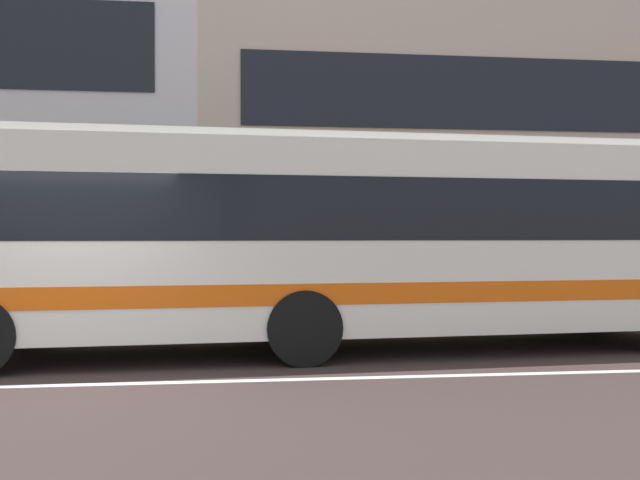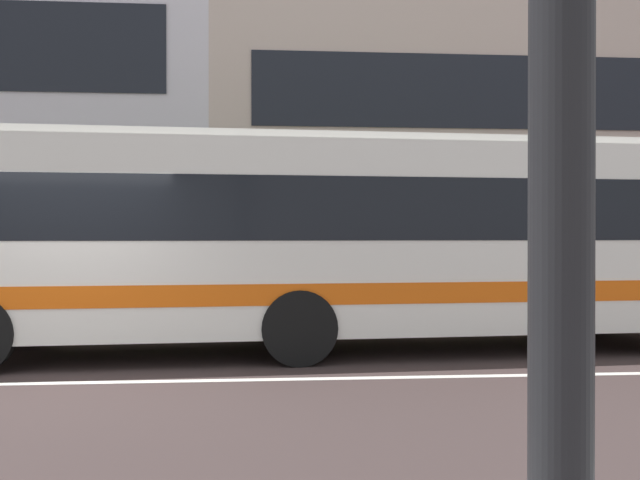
# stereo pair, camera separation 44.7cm
# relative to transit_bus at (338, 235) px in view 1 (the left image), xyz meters

# --- Properties ---
(ground_plane) EXTENTS (160.00, 160.00, 0.00)m
(ground_plane) POSITION_rel_transit_bus_xyz_m (-3.49, -2.10, -1.72)
(ground_plane) COLOR #3B2E2D
(lane_centre_line) EXTENTS (60.00, 0.16, 0.01)m
(lane_centre_line) POSITION_rel_transit_bus_xyz_m (-3.49, -2.10, -1.72)
(lane_centre_line) COLOR silver
(lane_centre_line) RESTS_ON ground_plane
(hedge_row_far) EXTENTS (16.60, 1.10, 1.10)m
(hedge_row_far) POSITION_rel_transit_bus_xyz_m (-1.89, 3.36, -1.17)
(hedge_row_far) COLOR #2E531D
(hedge_row_far) RESTS_ON ground_plane
(apartment_block_right) EXTENTS (25.26, 11.11, 9.02)m
(apartment_block_right) POSITION_rel_transit_bus_xyz_m (10.27, 12.14, 2.79)
(apartment_block_right) COLOR #C5AFA2
(apartment_block_right) RESTS_ON ground_plane
(transit_bus) EXTENTS (11.64, 3.30, 3.12)m
(transit_bus) POSITION_rel_transit_bus_xyz_m (0.00, 0.00, 0.00)
(transit_bus) COLOR silver
(transit_bus) RESTS_ON ground_plane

